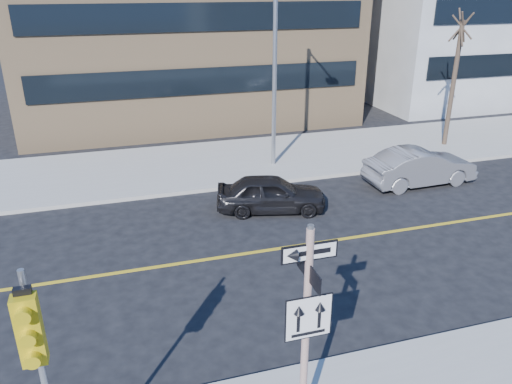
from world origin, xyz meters
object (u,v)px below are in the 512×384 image
object	(u,v)px
traffic_signal	(34,348)
streetlight_a	(277,57)
sign_pole	(307,323)
street_tree_west	(462,30)
parked_car_a	(271,193)
parked_car_b	(420,167)

from	to	relation	value
traffic_signal	streetlight_a	size ratio (longest dim) A/B	0.50
sign_pole	street_tree_west	bearing A→B (deg)	46.74
parked_car_a	street_tree_west	bearing A→B (deg)	-52.48
traffic_signal	parked_car_a	world-z (taller)	traffic_signal
streetlight_a	street_tree_west	xyz separation A→B (m)	(9.00, 0.54, 0.77)
streetlight_a	sign_pole	bearing A→B (deg)	-106.77
sign_pole	parked_car_b	world-z (taller)	sign_pole
parked_car_b	streetlight_a	size ratio (longest dim) A/B	0.56
sign_pole	streetlight_a	bearing A→B (deg)	73.23
parked_car_b	street_tree_west	bearing A→B (deg)	-47.69
streetlight_a	street_tree_west	bearing A→B (deg)	3.45
parked_car_a	parked_car_b	xyz separation A→B (m)	(6.48, 0.68, 0.08)
sign_pole	streetlight_a	size ratio (longest dim) A/B	0.51
streetlight_a	parked_car_b	bearing A→B (deg)	-34.14
sign_pole	parked_car_a	bearing A→B (deg)	75.00
street_tree_west	sign_pole	bearing A→B (deg)	-133.26
parked_car_a	street_tree_west	xyz separation A→B (m)	(10.53, 4.58, 4.87)
sign_pole	traffic_signal	bearing A→B (deg)	-177.89
sign_pole	street_tree_west	xyz separation A→B (m)	(13.00, 13.81, 3.09)
parked_car_b	streetlight_a	xyz separation A→B (m)	(-4.96, 3.36, 4.02)
sign_pole	parked_car_a	xyz separation A→B (m)	(2.47, 9.23, -1.78)
traffic_signal	street_tree_west	world-z (taller)	street_tree_west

